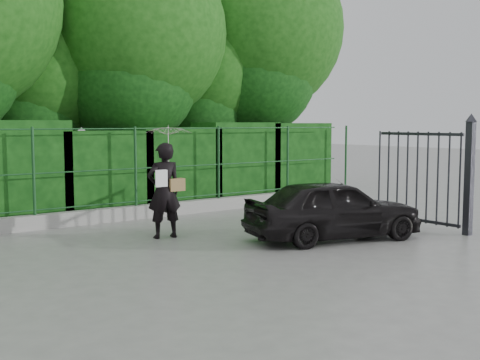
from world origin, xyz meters
TOP-DOWN VIEW (x-y plane):
  - ground at (0.00, 0.00)m, footprint 80.00×80.00m
  - kerb at (0.00, 4.50)m, footprint 14.00×0.25m
  - fence at (0.22, 4.50)m, footprint 14.13×0.06m
  - hedge at (0.16, 5.50)m, footprint 14.20×1.20m
  - trees at (1.14, 7.74)m, footprint 17.10×6.15m
  - gate at (4.60, -0.72)m, footprint 0.22×2.33m
  - woman at (-0.15, 2.16)m, footprint 0.94×0.88m
  - car at (2.21, 0.08)m, footprint 3.59×2.18m

SIDE VIEW (x-z plane):
  - ground at x=0.00m, z-range 0.00..0.00m
  - kerb at x=0.00m, z-range 0.00..0.30m
  - car at x=2.21m, z-range 0.00..1.14m
  - hedge at x=0.16m, z-range -0.07..2.16m
  - gate at x=4.60m, z-range 0.01..2.37m
  - fence at x=0.22m, z-range 0.30..2.10m
  - woman at x=-0.15m, z-range 0.28..2.42m
  - trees at x=1.14m, z-range 0.58..8.66m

